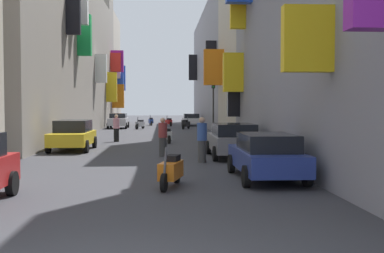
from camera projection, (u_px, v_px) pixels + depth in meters
ground_plane at (153, 135)px, 35.42m from camera, size 140.00×140.00×0.00m
building_left_mid_b at (44, 51)px, 35.31m from camera, size 7.08×32.51×12.48m
building_left_mid_c at (85, 33)px, 53.41m from camera, size 7.40×4.16×20.80m
building_left_far at (93, 70)px, 60.10m from camera, size 6.91×8.94×13.36m
building_right_mid_a at (308, 23)px, 23.79m from camera, size 7.23×8.01×12.63m
building_right_mid_b at (270, 9)px, 32.20m from camera, size 7.39×9.09×17.46m
building_right_mid_c at (230, 69)px, 51.20m from camera, size 7.04×28.78×12.15m
parked_car_grey at (233, 140)px, 20.21m from camera, size 2.01×4.25×1.44m
parked_car_yellow at (73, 135)px, 23.44m from camera, size 1.92×4.05×1.48m
parked_car_white at (191, 119)px, 51.99m from camera, size 1.99×3.96×1.31m
parked_car_silver at (118, 120)px, 46.12m from camera, size 1.89×3.94×1.44m
parked_car_blue at (266, 155)px, 14.19m from camera, size 1.85×4.27×1.37m
scooter_red at (169, 122)px, 50.78m from camera, size 0.78×1.85×1.13m
scooter_orange at (171, 170)px, 12.84m from camera, size 0.73×1.91×1.13m
scooter_black at (186, 124)px, 44.71m from camera, size 0.85×1.90×1.13m
scooter_blue at (151, 121)px, 52.92m from camera, size 0.60×1.79×1.13m
scooter_silver at (140, 124)px, 44.54m from camera, size 0.82×1.71×1.13m
scooter_white at (166, 135)px, 28.12m from camera, size 0.71×1.92×1.13m
pedestrian_crossing at (116, 128)px, 28.99m from camera, size 0.44×0.44×1.65m
pedestrian_near_left at (163, 137)px, 20.71m from camera, size 0.51×0.51×1.67m
pedestrian_near_right at (202, 140)px, 18.39m from camera, size 0.54×0.54×1.76m
traffic_light_near_corner at (213, 96)px, 36.87m from camera, size 0.26×0.34×4.27m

